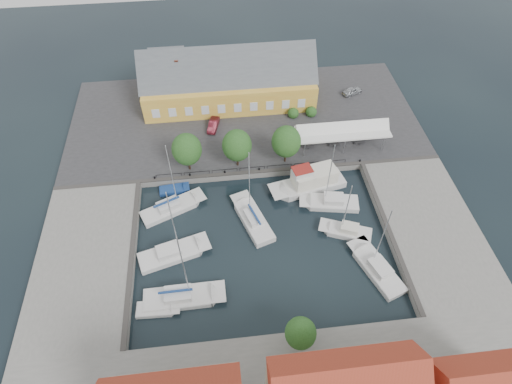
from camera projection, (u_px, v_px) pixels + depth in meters
ground at (261, 234)px, 55.77m from camera, size 140.00×140.00×0.00m
north_quay at (244, 119)px, 70.53m from camera, size 56.00×26.00×1.00m
west_quay at (86, 261)px, 52.41m from camera, size 12.00×24.00×1.00m
east_quay at (430, 228)px, 55.76m from camera, size 12.00×24.00×1.00m
quay_edge_fittings at (257, 201)px, 58.10m from camera, size 56.00×24.72×0.40m
warehouse at (225, 82)px, 70.92m from camera, size 28.56×14.00×9.55m
tent_canopy at (343, 132)px, 63.62m from camera, size 14.00×4.00×2.83m
quay_trees at (237, 145)px, 59.86m from camera, size 18.20×4.20×6.30m
car_silver at (352, 91)px, 73.93m from camera, size 3.90×2.76×1.23m
car_red at (213, 125)px, 67.87m from camera, size 2.28×4.05×1.26m
center_sailboat at (253, 220)px, 56.84m from camera, size 5.37×9.33×12.44m
trawler at (310, 182)px, 60.44m from camera, size 11.37×5.46×5.00m
east_boat_a at (330, 203)px, 58.90m from camera, size 8.47×4.10×11.59m
east_boat_b at (346, 232)px, 55.65m from camera, size 7.11×4.62×9.57m
east_boat_c at (377, 269)px, 51.95m from camera, size 5.57×9.15×11.25m
west_boat_a at (172, 208)px, 58.26m from camera, size 9.25×6.03×11.99m
west_boat_c at (173, 254)px, 53.41m from camera, size 9.38×5.24×12.11m
west_boat_d at (182, 298)px, 49.42m from camera, size 9.67×3.06×12.65m
launch_sw at (158, 310)px, 48.63m from camera, size 5.10×2.08×0.98m
launch_nw at (174, 190)px, 60.72m from camera, size 4.40×2.05×0.88m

